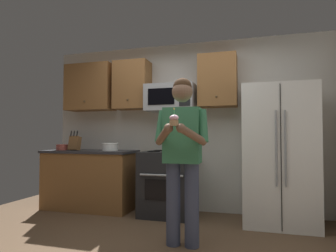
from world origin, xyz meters
name	(u,v)px	position (x,y,z in m)	size (l,w,h in m)	color
ground_plane	(145,252)	(0.00, 0.00, 0.00)	(6.00, 6.00, 0.00)	brown
wall_back	(184,126)	(0.00, 1.75, 1.30)	(4.40, 0.10, 2.60)	beige
oven_range	(169,183)	(-0.15, 1.36, 0.46)	(0.76, 0.70, 0.93)	black
microwave	(171,98)	(-0.15, 1.48, 1.72)	(0.74, 0.41, 0.40)	#9EA0A5
refrigerator	(278,155)	(1.35, 1.32, 0.90)	(0.90, 0.75, 1.80)	white
cabinet_row_upper	(137,85)	(-0.72, 1.53, 1.95)	(2.78, 0.36, 0.76)	brown
counter_left	(90,179)	(-1.45, 1.38, 0.46)	(1.44, 0.66, 0.92)	brown
knife_block	(75,143)	(-1.70, 1.33, 1.03)	(0.16, 0.15, 0.32)	brown
bowl_large_white	(110,147)	(-1.08, 1.34, 0.98)	(0.26, 0.26, 0.12)	white
bowl_small_colored	(62,147)	(-1.94, 1.34, 0.97)	(0.19, 0.19, 0.09)	#B24C3F
person	(182,150)	(0.31, 0.25, 1.00)	(0.60, 0.48, 1.76)	#383F59
cupcake	(174,120)	(0.31, -0.08, 1.29)	(0.09, 0.09, 0.17)	#A87F56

